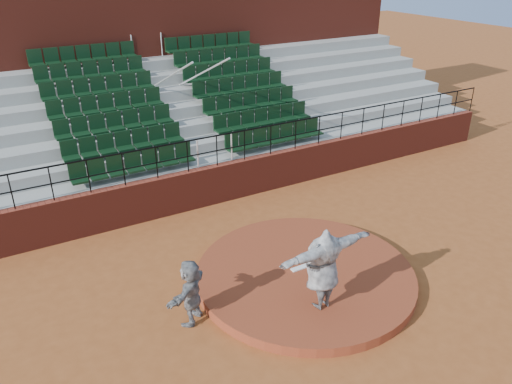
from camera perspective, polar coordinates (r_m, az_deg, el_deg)
ground at (r=12.94m, az=5.59°, el=-9.84°), size 90.00×90.00×0.00m
pitchers_mound at (r=12.87m, az=5.61°, el=-9.39°), size 5.50×5.50×0.25m
pitching_rubber at (r=12.88m, az=5.26°, el=-8.55°), size 0.60×0.15×0.03m
boundary_wall at (r=16.35m, az=-4.36°, el=0.98°), size 24.00×0.30×1.30m
wall_railing at (r=15.82m, az=-4.52°, el=5.51°), size 24.04×0.05×1.03m
seating_deck at (r=19.18m, az=-9.22°, el=7.15°), size 24.00×5.97×4.63m
press_box_facade at (r=22.31m, az=-13.47°, el=15.02°), size 24.00×3.00×7.10m
pitcher at (r=11.15m, az=7.63°, el=-8.67°), size 2.50×0.82×2.00m
fielder at (r=11.25m, az=-7.47°, el=-11.23°), size 1.42×1.28×1.57m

